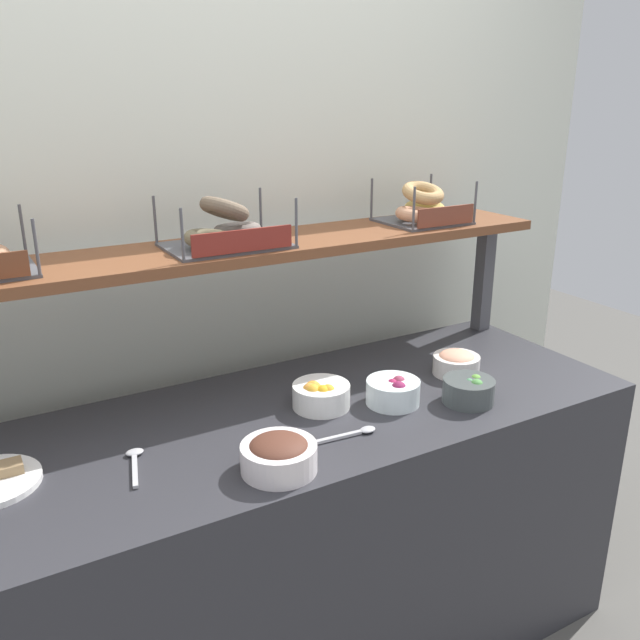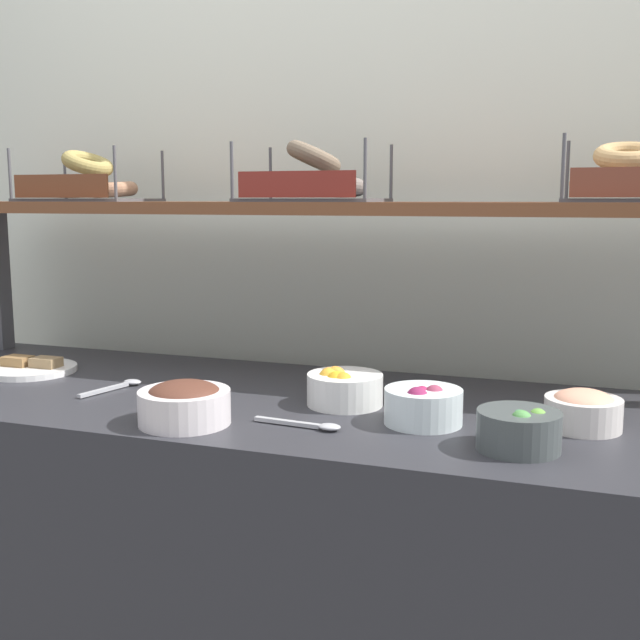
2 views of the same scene
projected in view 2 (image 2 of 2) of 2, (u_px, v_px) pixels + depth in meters
back_wall at (353, 230)px, 2.17m from camera, size 3.32×0.06×2.40m
deli_counter at (280, 579)px, 1.78m from camera, size 2.12×0.70×0.85m
upper_shelf at (320, 208)px, 1.90m from camera, size 2.08×0.32×0.03m
bowl_lox_spread at (583, 409)px, 1.49m from camera, size 0.15×0.15×0.08m
bowl_fruit_salad at (343, 387)px, 1.66m from camera, size 0.16×0.16×0.08m
bowl_beet_salad at (423, 405)px, 1.52m from camera, size 0.15×0.15×0.08m
bowl_veggie_mix at (519, 430)px, 1.36m from camera, size 0.15×0.15×0.08m
bowl_chocolate_spread at (184, 403)px, 1.52m from camera, size 0.18×0.18×0.09m
serving_plate_white at (31, 368)px, 1.98m from camera, size 0.23×0.23×0.04m
serving_spoon_near_plate at (121, 385)px, 1.81m from camera, size 0.07×0.17×0.01m
serving_spoon_by_edge at (311, 425)px, 1.49m from camera, size 0.18×0.03×0.01m
bagel_basket_everything at (87, 185)px, 2.13m from camera, size 0.34×0.26×0.15m
bagel_basket_poppy at (312, 182)px, 1.88m from camera, size 0.34×0.25×0.15m
bagel_basket_sesame at (625, 180)px, 1.66m from camera, size 0.27×0.25×0.14m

